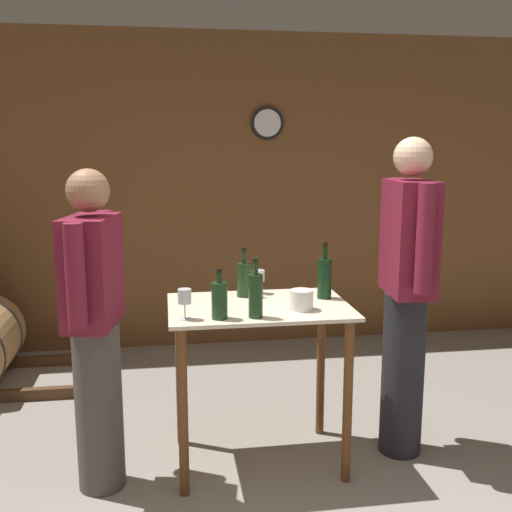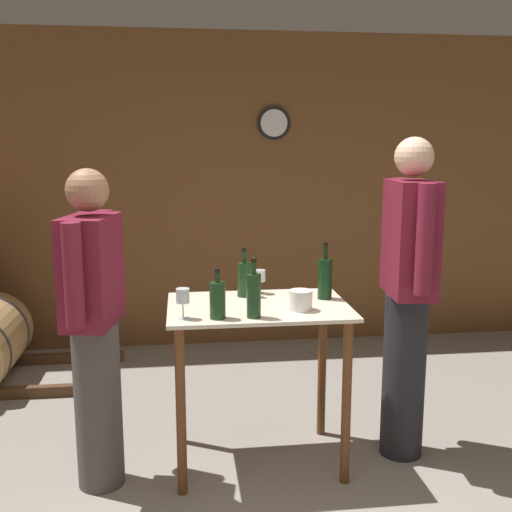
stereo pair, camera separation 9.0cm
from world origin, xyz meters
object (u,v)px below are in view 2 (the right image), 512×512
at_px(wine_glass_near_center, 260,277).
at_px(ice_bucket, 301,300).
at_px(wine_bottle_far_left, 218,299).
at_px(person_host, 408,292).
at_px(wine_bottle_right, 325,278).
at_px(wine_glass_near_left, 183,297).
at_px(wine_bottle_left, 244,278).
at_px(person_visitor_with_scarf, 94,324).
at_px(wine_bottle_center, 254,294).

distance_m(wine_glass_near_center, ice_bucket, 0.42).
bearing_deg(wine_bottle_far_left, person_host, 11.49).
xyz_separation_m(wine_bottle_right, person_host, (0.45, -0.10, -0.07)).
height_order(wine_bottle_far_left, wine_bottle_right, wine_bottle_right).
relative_size(wine_bottle_far_left, person_host, 0.14).
bearing_deg(wine_glass_near_left, ice_bucket, 7.59).
bearing_deg(wine_bottle_left, ice_bucket, -51.06).
bearing_deg(ice_bucket, person_visitor_with_scarf, 179.56).
relative_size(wine_glass_near_center, person_host, 0.08).
xyz_separation_m(ice_bucket, person_host, (0.63, 0.12, -0.01)).
relative_size(wine_glass_near_left, wine_glass_near_center, 1.11).
distance_m(wine_bottle_center, person_visitor_with_scarf, 0.82).
height_order(wine_bottle_far_left, wine_glass_near_left, wine_bottle_far_left).
relative_size(wine_bottle_left, person_visitor_with_scarf, 0.17).
distance_m(wine_bottle_center, wine_glass_near_center, 0.49).
distance_m(wine_bottle_center, wine_glass_near_left, 0.35).
bearing_deg(person_visitor_with_scarf, wine_bottle_center, -8.00).
distance_m(wine_bottle_right, person_visitor_with_scarf, 1.26).
bearing_deg(person_visitor_with_scarf, wine_glass_near_center, 22.71).
bearing_deg(wine_bottle_center, wine_bottle_right, 36.08).
height_order(wine_bottle_left, ice_bucket, wine_bottle_left).
distance_m(wine_bottle_right, wine_glass_near_left, 0.84).
height_order(wine_bottle_far_left, ice_bucket, wine_bottle_far_left).
bearing_deg(wine_glass_near_left, wine_glass_near_center, 46.20).
height_order(wine_bottle_far_left, wine_bottle_left, wine_bottle_left).
height_order(wine_bottle_right, wine_glass_near_center, wine_bottle_right).
bearing_deg(ice_bucket, wine_bottle_center, -158.13).
bearing_deg(wine_bottle_center, wine_glass_near_left, 176.29).
bearing_deg(wine_glass_near_left, wine_bottle_left, 49.35).
bearing_deg(wine_bottle_right, wine_bottle_left, 166.29).
height_order(wine_glass_near_left, ice_bucket, wine_glass_near_left).
height_order(wine_bottle_left, wine_glass_near_left, wine_bottle_left).
relative_size(wine_bottle_center, person_host, 0.17).
xyz_separation_m(wine_glass_near_left, wine_glass_near_center, (0.44, 0.46, -0.01)).
distance_m(wine_bottle_left, ice_bucket, 0.42).
xyz_separation_m(wine_bottle_right, wine_glass_near_center, (-0.35, 0.16, -0.02)).
distance_m(wine_bottle_left, person_visitor_with_scarf, 0.87).
distance_m(wine_bottle_far_left, wine_bottle_right, 0.69).
relative_size(ice_bucket, person_visitor_with_scarf, 0.07).
bearing_deg(wine_bottle_right, wine_glass_near_center, 154.67).
relative_size(wine_bottle_right, person_host, 0.17).
bearing_deg(person_host, wine_bottle_left, 166.97).
xyz_separation_m(wine_bottle_left, wine_glass_near_left, (-0.35, -0.41, 0.01)).
height_order(ice_bucket, person_visitor_with_scarf, person_visitor_with_scarf).
bearing_deg(person_host, person_visitor_with_scarf, -176.26).
bearing_deg(wine_glass_near_center, wine_bottle_center, -100.77).
bearing_deg(person_visitor_with_scarf, person_host, 3.74).
bearing_deg(wine_bottle_center, person_host, 14.08).
distance_m(wine_glass_near_center, person_host, 0.84).
bearing_deg(wine_glass_near_left, wine_bottle_far_left, -5.73).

